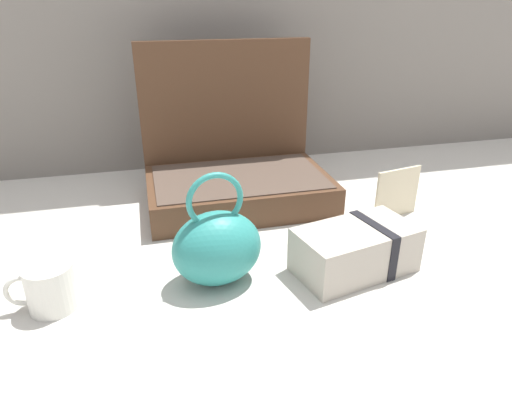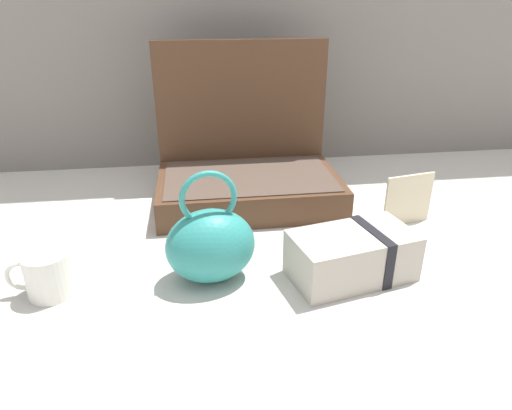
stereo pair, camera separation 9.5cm
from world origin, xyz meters
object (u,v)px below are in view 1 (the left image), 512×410
(teal_pouch_handbag, at_px, (217,246))
(cream_toiletry_bag, at_px, (356,249))
(open_suitcase, at_px, (235,168))
(info_card_left, at_px, (397,193))
(coffee_mug, at_px, (49,287))

(teal_pouch_handbag, bearing_deg, cream_toiletry_bag, -5.97)
(teal_pouch_handbag, bearing_deg, open_suitcase, 73.23)
(info_card_left, bearing_deg, open_suitcase, 138.98)
(open_suitcase, bearing_deg, cream_toiletry_bag, -68.65)
(teal_pouch_handbag, xyz_separation_m, coffee_mug, (-0.30, -0.01, -0.03))
(open_suitcase, xyz_separation_m, coffee_mug, (-0.41, -0.39, -0.04))
(cream_toiletry_bag, height_order, info_card_left, info_card_left)
(teal_pouch_handbag, relative_size, coffee_mug, 1.90)
(open_suitcase, height_order, teal_pouch_handbag, open_suitcase)
(coffee_mug, relative_size, info_card_left, 0.94)
(cream_toiletry_bag, bearing_deg, coffee_mug, 178.14)
(coffee_mug, bearing_deg, open_suitcase, 43.33)
(open_suitcase, bearing_deg, teal_pouch_handbag, -106.77)
(teal_pouch_handbag, distance_m, coffee_mug, 0.30)
(open_suitcase, xyz_separation_m, cream_toiletry_bag, (0.16, -0.41, -0.04))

